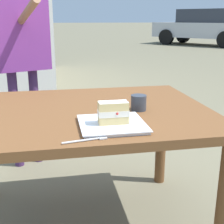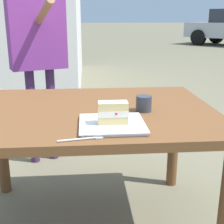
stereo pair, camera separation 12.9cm
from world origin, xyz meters
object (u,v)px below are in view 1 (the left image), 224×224
object	(u,v)px
cake_slice	(113,113)
diner_person	(19,36)
dessert_fork	(88,140)
parked_car_near	(204,26)
dessert_plate	(112,124)
patio_table	(84,127)
coffee_cup	(139,102)

from	to	relation	value
cake_slice	diner_person	size ratio (longest dim) A/B	0.08
dessert_fork	parked_car_near	world-z (taller)	parked_car_near
diner_person	parked_car_near	bearing A→B (deg)	-122.59
dessert_plate	cake_slice	world-z (taller)	cake_slice
dessert_plate	diner_person	distance (m)	1.28
dessert_plate	parked_car_near	world-z (taller)	parked_car_near
patio_table	diner_person	bearing A→B (deg)	-67.71
cake_slice	coffee_cup	xyz separation A→B (m)	(-0.17, -0.22, -0.02)
patio_table	cake_slice	world-z (taller)	cake_slice
diner_person	dessert_fork	bearing A→B (deg)	104.51
dessert_plate	parked_car_near	distance (m)	13.06
patio_table	diner_person	size ratio (longest dim) A/B	0.84
patio_table	dessert_fork	bearing A→B (deg)	86.53
cake_slice	parked_car_near	bearing A→B (deg)	-118.15
cake_slice	dessert_fork	world-z (taller)	cake_slice
diner_person	parked_car_near	xyz separation A→B (m)	(-6.62, -10.35, -0.22)
patio_table	dessert_fork	size ratio (longest dim) A/B	7.35
dessert_fork	diner_person	world-z (taller)	diner_person
dessert_plate	cake_slice	bearing A→B (deg)	110.80
cake_slice	diner_person	xyz separation A→B (m)	(0.46, -1.16, 0.25)
dessert_plate	coffee_cup	distance (m)	0.27
cake_slice	coffee_cup	bearing A→B (deg)	-127.73
cake_slice	parked_car_near	world-z (taller)	parked_car_near
dessert_plate	parked_car_near	bearing A→B (deg)	-118.18
patio_table	parked_car_near	xyz separation A→B (m)	(-6.26, -11.24, 0.18)
coffee_cup	parked_car_near	distance (m)	12.79
cake_slice	parked_car_near	size ratio (longest dim) A/B	0.03
dessert_fork	diner_person	xyz separation A→B (m)	(0.34, -1.30, 0.31)
patio_table	dessert_plate	world-z (taller)	dessert_plate
patio_table	dessert_plate	size ratio (longest dim) A/B	4.61
diner_person	parked_car_near	size ratio (longest dim) A/B	0.36
diner_person	dessert_plate	bearing A→B (deg)	111.45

